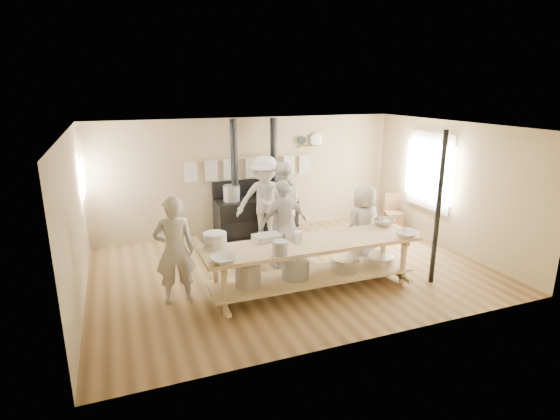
{
  "coord_description": "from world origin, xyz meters",
  "views": [
    {
      "loc": [
        -2.86,
        -6.87,
        3.25
      ],
      "look_at": [
        -0.15,
        0.2,
        1.1
      ],
      "focal_mm": 28.0,
      "sensor_mm": 36.0,
      "label": 1
    }
  ],
  "objects_px": {
    "cook_left": "(282,206)",
    "chair": "(393,219)",
    "cook_right": "(284,224)",
    "cook_far_left": "(175,250)",
    "prep_table": "(312,261)",
    "cook_center": "(364,225)",
    "stove": "(255,213)",
    "roasting_pan": "(267,237)",
    "cook_by_window": "(265,200)"
  },
  "relations": [
    {
      "from": "prep_table",
      "to": "cook_by_window",
      "type": "relative_size",
      "value": 1.91
    },
    {
      "from": "chair",
      "to": "roasting_pan",
      "type": "relative_size",
      "value": 1.88
    },
    {
      "from": "stove",
      "to": "roasting_pan",
      "type": "xyz_separation_m",
      "value": [
        -0.66,
        -2.69,
        0.38
      ]
    },
    {
      "from": "cook_right",
      "to": "cook_left",
      "type": "bearing_deg",
      "value": -118.43
    },
    {
      "from": "cook_left",
      "to": "roasting_pan",
      "type": "xyz_separation_m",
      "value": [
        -0.92,
        -1.73,
        -0.0
      ]
    },
    {
      "from": "stove",
      "to": "prep_table",
      "type": "xyz_separation_m",
      "value": [
        -0.0,
        -3.02,
        -0.0
      ]
    },
    {
      "from": "cook_by_window",
      "to": "roasting_pan",
      "type": "height_order",
      "value": "cook_by_window"
    },
    {
      "from": "cook_right",
      "to": "chair",
      "type": "distance_m",
      "value": 3.47
    },
    {
      "from": "cook_center",
      "to": "chair",
      "type": "relative_size",
      "value": 1.86
    },
    {
      "from": "cook_right",
      "to": "cook_by_window",
      "type": "distance_m",
      "value": 1.35
    },
    {
      "from": "prep_table",
      "to": "roasting_pan",
      "type": "relative_size",
      "value": 8.19
    },
    {
      "from": "cook_by_window",
      "to": "chair",
      "type": "relative_size",
      "value": 2.28
    },
    {
      "from": "stove",
      "to": "cook_by_window",
      "type": "relative_size",
      "value": 1.38
    },
    {
      "from": "cook_right",
      "to": "cook_center",
      "type": "bearing_deg",
      "value": 153.33
    },
    {
      "from": "prep_table",
      "to": "chair",
      "type": "distance_m",
      "value": 3.9
    },
    {
      "from": "stove",
      "to": "cook_center",
      "type": "distance_m",
      "value": 2.72
    },
    {
      "from": "cook_far_left",
      "to": "chair",
      "type": "distance_m",
      "value": 5.64
    },
    {
      "from": "cook_far_left",
      "to": "prep_table",
      "type": "bearing_deg",
      "value": 173.2
    },
    {
      "from": "prep_table",
      "to": "cook_center",
      "type": "bearing_deg",
      "value": 26.35
    },
    {
      "from": "prep_table",
      "to": "cook_center",
      "type": "xyz_separation_m",
      "value": [
        1.37,
        0.68,
        0.25
      ]
    },
    {
      "from": "prep_table",
      "to": "cook_by_window",
      "type": "distance_m",
      "value": 2.49
    },
    {
      "from": "chair",
      "to": "cook_far_left",
      "type": "bearing_deg",
      "value": -138.16
    },
    {
      "from": "cook_left",
      "to": "cook_right",
      "type": "bearing_deg",
      "value": 92.43
    },
    {
      "from": "cook_left",
      "to": "cook_center",
      "type": "distance_m",
      "value": 1.77
    },
    {
      "from": "prep_table",
      "to": "cook_far_left",
      "type": "xyz_separation_m",
      "value": [
        -2.12,
        0.4,
        0.33
      ]
    },
    {
      "from": "cook_center",
      "to": "cook_right",
      "type": "xyz_separation_m",
      "value": [
        -1.43,
        0.44,
        0.05
      ]
    },
    {
      "from": "stove",
      "to": "prep_table",
      "type": "height_order",
      "value": "stove"
    },
    {
      "from": "cook_left",
      "to": "chair",
      "type": "distance_m",
      "value": 2.98
    },
    {
      "from": "stove",
      "to": "roasting_pan",
      "type": "bearing_deg",
      "value": -103.86
    },
    {
      "from": "stove",
      "to": "prep_table",
      "type": "distance_m",
      "value": 3.02
    },
    {
      "from": "cook_by_window",
      "to": "cook_right",
      "type": "bearing_deg",
      "value": -74.81
    },
    {
      "from": "prep_table",
      "to": "cook_right",
      "type": "bearing_deg",
      "value": 93.0
    },
    {
      "from": "cook_left",
      "to": "cook_center",
      "type": "bearing_deg",
      "value": 150.06
    },
    {
      "from": "cook_far_left",
      "to": "roasting_pan",
      "type": "xyz_separation_m",
      "value": [
        1.46,
        -0.07,
        0.05
      ]
    },
    {
      "from": "cook_left",
      "to": "cook_by_window",
      "type": "distance_m",
      "value": 0.46
    },
    {
      "from": "cook_far_left",
      "to": "cook_center",
      "type": "height_order",
      "value": "cook_far_left"
    },
    {
      "from": "cook_center",
      "to": "prep_table",
      "type": "bearing_deg",
      "value": 19.39
    },
    {
      "from": "chair",
      "to": "stove",
      "type": "bearing_deg",
      "value": -171.08
    },
    {
      "from": "cook_by_window",
      "to": "cook_center",
      "type": "bearing_deg",
      "value": -33.72
    },
    {
      "from": "stove",
      "to": "cook_center",
      "type": "height_order",
      "value": "stove"
    },
    {
      "from": "stove",
      "to": "cook_center",
      "type": "xyz_separation_m",
      "value": [
        1.37,
        -2.34,
        0.25
      ]
    },
    {
      "from": "cook_far_left",
      "to": "cook_center",
      "type": "distance_m",
      "value": 3.51
    },
    {
      "from": "cook_right",
      "to": "chair",
      "type": "height_order",
      "value": "cook_right"
    },
    {
      "from": "cook_far_left",
      "to": "cook_left",
      "type": "distance_m",
      "value": 2.91
    },
    {
      "from": "cook_left",
      "to": "cook_by_window",
      "type": "height_order",
      "value": "cook_by_window"
    },
    {
      "from": "cook_by_window",
      "to": "roasting_pan",
      "type": "distance_m",
      "value": 2.24
    },
    {
      "from": "cook_far_left",
      "to": "cook_center",
      "type": "bearing_deg",
      "value": -171.62
    },
    {
      "from": "stove",
      "to": "roasting_pan",
      "type": "relative_size",
      "value": 5.91
    },
    {
      "from": "chair",
      "to": "roasting_pan",
      "type": "height_order",
      "value": "roasting_pan"
    },
    {
      "from": "cook_by_window",
      "to": "chair",
      "type": "xyz_separation_m",
      "value": [
        3.12,
        -0.2,
        -0.7
      ]
    }
  ]
}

